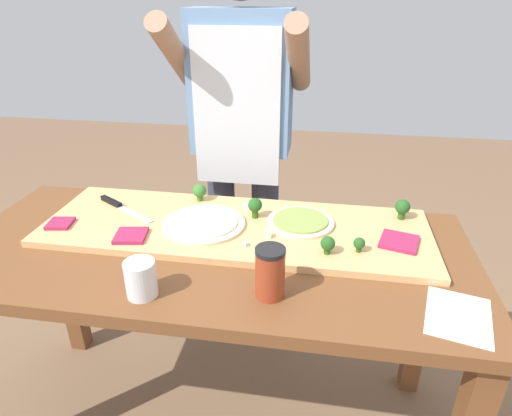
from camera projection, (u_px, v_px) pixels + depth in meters
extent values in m
cube|color=brown|center=(67.00, 279.00, 1.91)|extent=(0.07, 0.07, 0.75)
cube|color=brown|center=(421.00, 316.00, 1.70)|extent=(0.07, 0.07, 0.75)
cube|color=brown|center=(211.00, 253.00, 1.37)|extent=(1.61, 0.71, 0.04)
cube|color=tan|center=(235.00, 228.00, 1.45)|extent=(1.26, 0.42, 0.02)
cube|color=#B7BABF|center=(135.00, 215.00, 1.50)|extent=(0.16, 0.11, 0.00)
cube|color=black|center=(111.00, 201.00, 1.58)|extent=(0.10, 0.07, 0.02)
cylinder|color=beige|center=(300.00, 222.00, 1.45)|extent=(0.22, 0.22, 0.01)
cylinder|color=#899E4C|center=(300.00, 220.00, 1.44)|extent=(0.18, 0.18, 0.01)
cylinder|color=beige|center=(204.00, 224.00, 1.44)|extent=(0.27, 0.27, 0.01)
cylinder|color=silver|center=(204.00, 222.00, 1.43)|extent=(0.22, 0.22, 0.01)
cube|color=#9E234C|center=(60.00, 223.00, 1.44)|extent=(0.09, 0.09, 0.01)
cube|color=#9E234C|center=(131.00, 236.00, 1.37)|extent=(0.11, 0.11, 0.01)
cube|color=#9E234C|center=(399.00, 242.00, 1.33)|extent=(0.13, 0.13, 0.01)
cylinder|color=#2C5915|center=(401.00, 215.00, 1.47)|extent=(0.02, 0.02, 0.03)
sphere|color=#23561E|center=(403.00, 207.00, 1.46)|extent=(0.05, 0.05, 0.05)
cylinder|color=#2C5915|center=(327.00, 251.00, 1.28)|extent=(0.02, 0.02, 0.02)
sphere|color=#23561E|center=(328.00, 243.00, 1.27)|extent=(0.04, 0.04, 0.04)
cylinder|color=#2C5915|center=(255.00, 213.00, 1.48)|extent=(0.02, 0.02, 0.03)
sphere|color=#23561E|center=(255.00, 205.00, 1.47)|extent=(0.05, 0.05, 0.05)
cylinder|color=#2C5915|center=(359.00, 249.00, 1.29)|extent=(0.02, 0.02, 0.02)
sphere|color=#23561E|center=(359.00, 243.00, 1.28)|extent=(0.03, 0.03, 0.03)
cylinder|color=#3F7220|center=(200.00, 198.00, 1.60)|extent=(0.02, 0.02, 0.02)
sphere|color=#38752D|center=(200.00, 191.00, 1.59)|extent=(0.05, 0.05, 0.05)
cube|color=silver|center=(268.00, 234.00, 1.36)|extent=(0.02, 0.02, 0.02)
cube|color=silver|center=(246.00, 244.00, 1.32)|extent=(0.02, 0.02, 0.01)
cube|color=silver|center=(247.00, 206.00, 1.54)|extent=(0.03, 0.03, 0.02)
cylinder|color=white|center=(141.00, 279.00, 1.13)|extent=(0.08, 0.08, 0.10)
cylinder|color=white|center=(142.00, 285.00, 1.13)|extent=(0.07, 0.07, 0.05)
cylinder|color=#99381E|center=(270.00, 274.00, 1.12)|extent=(0.08, 0.08, 0.13)
cylinder|color=black|center=(270.00, 251.00, 1.09)|extent=(0.08, 0.08, 0.01)
cube|color=white|center=(458.00, 316.00, 1.07)|extent=(0.19, 0.22, 0.00)
cylinder|color=#333847|center=(223.00, 238.00, 2.08)|extent=(0.12, 0.12, 0.90)
cylinder|color=#333847|center=(265.00, 242.00, 2.05)|extent=(0.12, 0.12, 0.90)
cube|color=#6689B2|center=(241.00, 83.00, 1.74)|extent=(0.40, 0.20, 0.55)
cube|color=silver|center=(236.00, 110.00, 1.68)|extent=(0.34, 0.01, 0.60)
cylinder|color=#997056|center=(175.00, 53.00, 1.63)|extent=(0.08, 0.39, 0.31)
cylinder|color=#997056|center=(299.00, 56.00, 1.56)|extent=(0.08, 0.39, 0.31)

